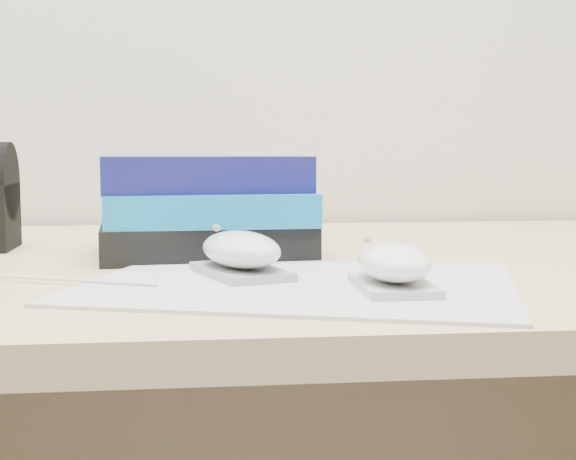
{
  "coord_description": "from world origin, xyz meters",
  "views": [
    {
      "loc": [
        -0.15,
        0.69,
        0.85
      ],
      "look_at": [
        -0.06,
        1.46,
        0.77
      ],
      "focal_mm": 50.0,
      "sensor_mm": 36.0,
      "label": 1
    }
  ],
  "objects": [
    {
      "name": "desk",
      "position": [
        0.0,
        1.64,
        0.5
      ],
      "size": [
        1.6,
        0.8,
        0.73
      ],
      "color": "tan",
      "rests_on": "ground"
    },
    {
      "name": "mousepad",
      "position": [
        -0.06,
        1.38,
        0.73
      ],
      "size": [
        0.43,
        0.38,
        0.0
      ],
      "primitive_type": "cube",
      "rotation": [
        0.0,
        0.0,
        -0.31
      ],
      "color": "#9C9BA4",
      "rests_on": "desk"
    },
    {
      "name": "mouse_rear",
      "position": [
        -0.11,
        1.42,
        0.75
      ],
      "size": [
        0.1,
        0.13,
        0.05
      ],
      "color": "#98989B",
      "rests_on": "mousepad"
    },
    {
      "name": "mouse_front",
      "position": [
        0.01,
        1.33,
        0.75
      ],
      "size": [
        0.06,
        0.11,
        0.04
      ],
      "color": "#AEAEB0",
      "rests_on": "mousepad"
    },
    {
      "name": "usb_cable",
      "position": [
        -0.29,
        1.41,
        0.73
      ],
      "size": [
        0.22,
        0.1,
        0.0
      ],
      "primitive_type": "cylinder",
      "rotation": [
        0.0,
        1.57,
        -0.42
      ],
      "color": "silver",
      "rests_on": "mousepad"
    },
    {
      "name": "book_stack",
      "position": [
        -0.14,
        1.59,
        0.78
      ],
      "size": [
        0.24,
        0.2,
        0.11
      ],
      "color": "black",
      "rests_on": "desk"
    }
  ]
}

